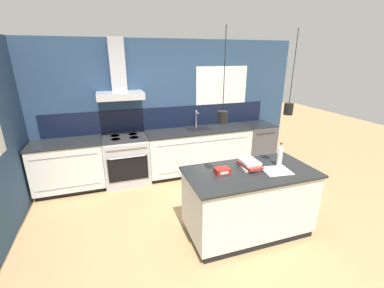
{
  "coord_description": "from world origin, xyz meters",
  "views": [
    {
      "loc": [
        -1.05,
        -2.92,
        2.32
      ],
      "look_at": [
        0.11,
        0.52,
        1.05
      ],
      "focal_mm": 24.0,
      "sensor_mm": 36.0,
      "label": 1
    }
  ],
  "objects": [
    {
      "name": "dishwasher",
      "position": [
        2.0,
        1.69,
        0.46
      ],
      "size": [
        0.61,
        0.65,
        0.91
      ],
      "color": "#4C4C51",
      "rests_on": "ground_plane"
    },
    {
      "name": "counter_run_left",
      "position": [
        -1.78,
        1.69,
        0.46
      ],
      "size": [
        1.18,
        0.64,
        0.91
      ],
      "color": "black",
      "rests_on": "ground_plane"
    },
    {
      "name": "paper_pile",
      "position": [
        0.93,
        -0.44,
        0.91
      ],
      "size": [
        0.37,
        0.33,
        0.01
      ],
      "color": "silver",
      "rests_on": "kitchen_island"
    },
    {
      "name": "oven_range",
      "position": [
        -0.8,
        1.69,
        0.46
      ],
      "size": [
        0.81,
        0.66,
        0.91
      ],
      "color": "#B5B5BA",
      "rests_on": "ground_plane"
    },
    {
      "name": "bottle_on_island",
      "position": [
        1.06,
        -0.3,
        1.04
      ],
      "size": [
        0.07,
        0.07,
        0.32
      ],
      "color": "silver",
      "rests_on": "kitchen_island"
    },
    {
      "name": "counter_run_sink",
      "position": [
        0.65,
        1.69,
        0.46
      ],
      "size": [
        2.1,
        0.64,
        1.27
      ],
      "color": "black",
      "rests_on": "ground_plane"
    },
    {
      "name": "kitchen_island",
      "position": [
        0.61,
        -0.33,
        0.46
      ],
      "size": [
        1.67,
        0.86,
        0.91
      ],
      "color": "black",
      "rests_on": "ground_plane"
    },
    {
      "name": "red_supply_box",
      "position": [
        0.24,
        -0.28,
        0.95
      ],
      "size": [
        0.18,
        0.14,
        0.07
      ],
      "color": "red",
      "rests_on": "kitchen_island"
    },
    {
      "name": "ground_plane",
      "position": [
        0.0,
        0.0,
        0.0
      ],
      "size": [
        16.0,
        16.0,
        0.0
      ],
      "primitive_type": "plane",
      "color": "tan",
      "rests_on": "ground"
    },
    {
      "name": "wall_back",
      "position": [
        -0.04,
        2.0,
        1.35
      ],
      "size": [
        5.6,
        2.5,
        2.6
      ],
      "color": "navy",
      "rests_on": "ground_plane"
    },
    {
      "name": "book_stack",
      "position": [
        0.65,
        -0.23,
        0.96
      ],
      "size": [
        0.25,
        0.35,
        0.1
      ],
      "color": "silver",
      "rests_on": "kitchen_island"
    }
  ]
}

